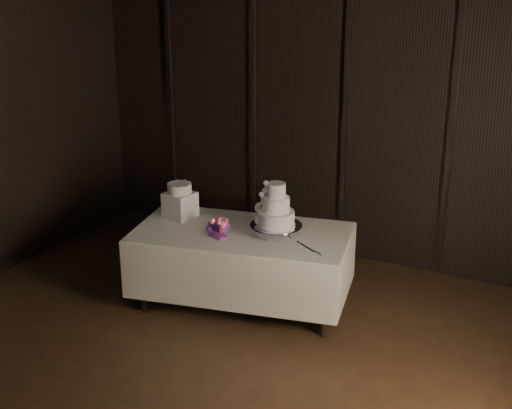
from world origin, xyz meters
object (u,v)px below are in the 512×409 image
object	(u,v)px
bouquet	(220,226)
box_pedestal	(180,205)
wedding_cake	(272,209)
cake_stand	(276,229)
display_table	(242,265)
small_cake	(179,188)

from	to	relation	value
bouquet	box_pedestal	bearing A→B (deg)	163.52
wedding_cake	bouquet	bearing A→B (deg)	-163.46
cake_stand	box_pedestal	bearing A→B (deg)	-177.95
box_pedestal	bouquet	bearing A→B (deg)	-16.48
display_table	wedding_cake	size ratio (longest dim) A/B	5.38
display_table	bouquet	distance (m)	0.45
bouquet	box_pedestal	distance (m)	0.57
bouquet	small_cake	xyz separation A→B (m)	(-0.54, 0.16, 0.24)
box_pedestal	small_cake	distance (m)	0.17
display_table	bouquet	bearing A→B (deg)	-159.93
display_table	wedding_cake	xyz separation A→B (m)	(0.28, 0.07, 0.59)
bouquet	cake_stand	bearing A→B (deg)	22.22
display_table	box_pedestal	bearing A→B (deg)	163.57
cake_stand	box_pedestal	distance (m)	1.02
wedding_cake	box_pedestal	xyz separation A→B (m)	(-0.99, -0.02, -0.12)
display_table	bouquet	xyz separation A→B (m)	(-0.17, -0.11, 0.40)
wedding_cake	box_pedestal	distance (m)	1.00
cake_stand	wedding_cake	size ratio (longest dim) A/B	1.20
cake_stand	small_cake	xyz separation A→B (m)	(-1.02, -0.04, 0.25)
bouquet	small_cake	size ratio (longest dim) A/B	1.61
box_pedestal	cake_stand	bearing A→B (deg)	2.05
box_pedestal	wedding_cake	bearing A→B (deg)	1.14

